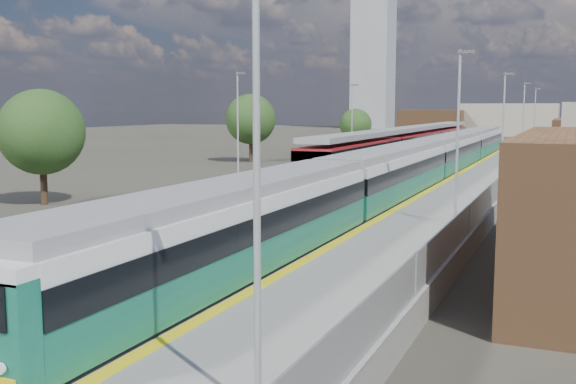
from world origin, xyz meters
The scene contains 11 objects.
ground centered at (0.00, 50.00, 0.00)m, with size 320.00×320.00×0.00m, color #47443A.
ballast_bed centered at (-2.25, 52.50, 0.03)m, with size 10.50×155.00×0.06m, color #565451.
tracks centered at (-1.65, 54.18, 0.11)m, with size 8.96×160.00×0.17m.
platform_right centered at (5.28, 52.49, 0.54)m, with size 4.70×155.00×8.52m.
platform_left centered at (-9.05, 52.49, 0.52)m, with size 4.30×155.00×8.52m.
buildings centered at (-18.12, 138.60, 10.70)m, with size 72.00×185.50×40.00m.
green_train centered at (1.50, 40.29, 2.21)m, with size 2.85×79.41×3.14m.
red_train centered at (-5.50, 66.70, 2.27)m, with size 3.04×61.62×3.84m.
tree_a centered at (-19.40, 25.16, 4.57)m, with size 5.35×5.35×7.26m.
tree_b centered at (-22.30, 60.68, 4.81)m, with size 5.64×5.64×7.64m.
tree_c centered at (-16.47, 81.43, 3.75)m, with size 4.40×4.40×5.96m.
Camera 1 is at (11.20, -7.58, 6.07)m, focal length 42.00 mm.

